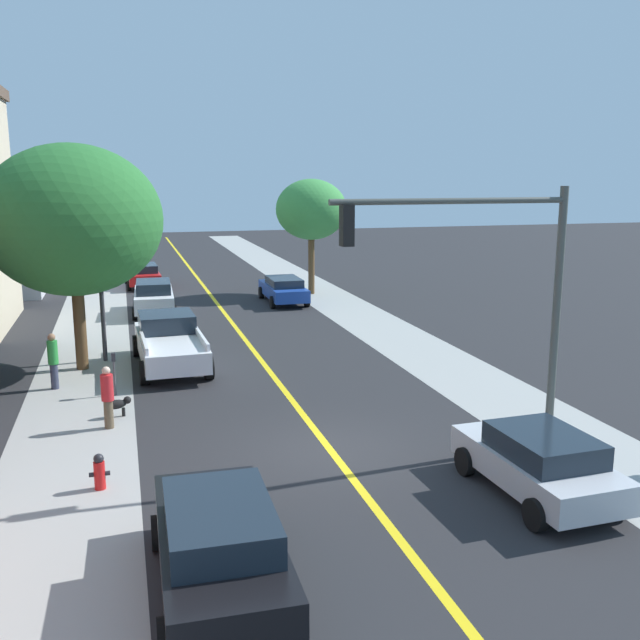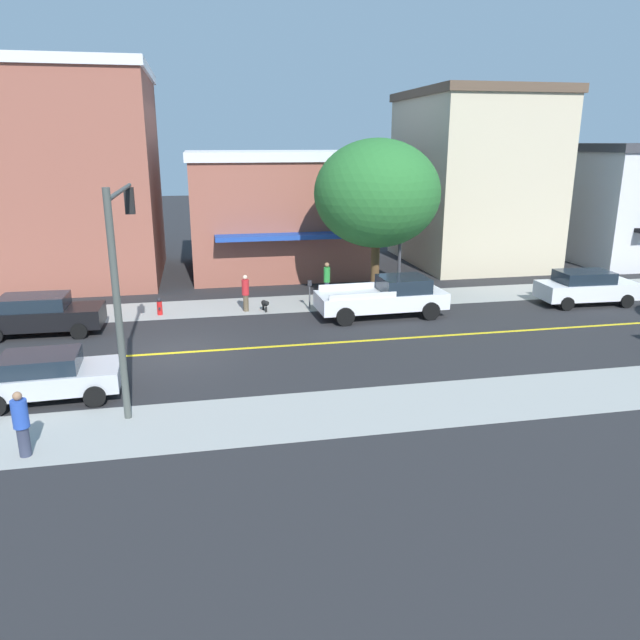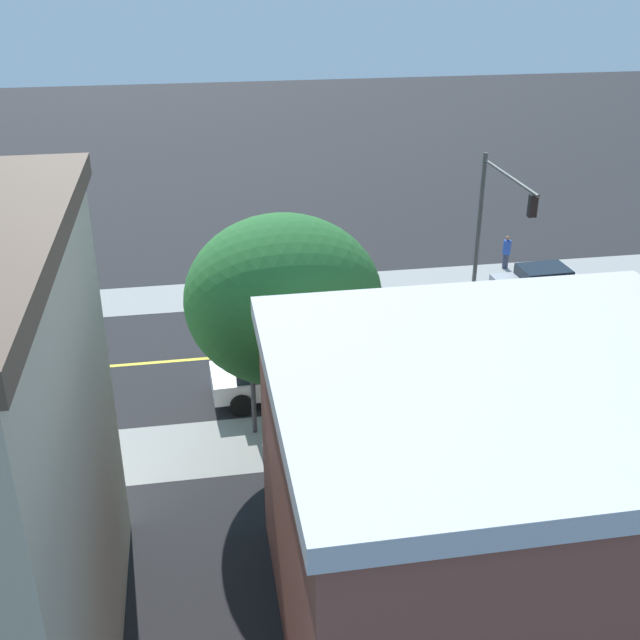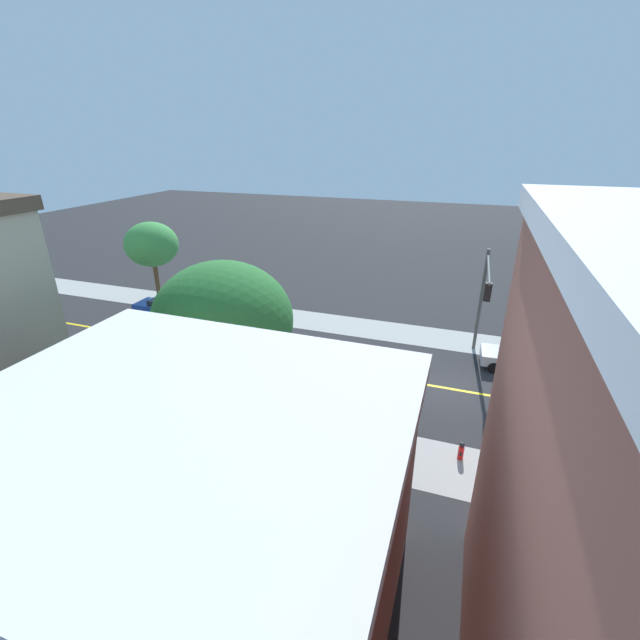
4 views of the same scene
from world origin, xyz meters
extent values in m
plane|color=#262628|center=(0.00, 0.00, 0.00)|extent=(140.00, 140.00, 0.00)
cube|color=#9E9E99|center=(-6.20, 0.00, 0.00)|extent=(3.19, 126.00, 0.01)
cube|color=#9E9E99|center=(6.20, 0.00, 0.00)|extent=(3.19, 126.00, 0.01)
cube|color=yellow|center=(0.00, 0.00, 0.00)|extent=(0.20, 126.00, 0.00)
cube|color=#935142|center=(-14.62, -5.68, 5.48)|extent=(10.27, 9.00, 10.95)
cube|color=silver|center=(-14.62, -5.68, 11.20)|extent=(10.57, 9.30, 0.50)
cube|color=#935142|center=(-14.62, 5.63, 3.26)|extent=(8.74, 9.93, 6.52)
cube|color=silver|center=(-14.62, 5.63, 6.77)|extent=(9.04, 10.23, 0.50)
cube|color=#1E429E|center=(-9.64, 5.63, 2.75)|extent=(1.21, 7.54, 0.24)
cube|color=beige|center=(-14.62, 18.21, 5.05)|extent=(9.93, 7.71, 10.10)
cube|color=brown|center=(-14.62, 18.21, 10.35)|extent=(10.23, 8.01, 0.50)
cube|color=silver|center=(-14.62, 29.81, 3.48)|extent=(11.14, 10.28, 6.95)
cube|color=#38383D|center=(-14.62, 29.81, 7.20)|extent=(11.44, 10.58, 0.50)
cylinder|color=brown|center=(-6.25, 9.47, 1.47)|extent=(0.41, 0.41, 2.94)
ellipsoid|color=#286B2D|center=(-6.25, 9.47, 5.19)|extent=(6.00, 6.00, 5.10)
cylinder|color=red|center=(-5.44, -0.87, 0.31)|extent=(0.24, 0.24, 0.63)
sphere|color=#232328|center=(-5.44, -0.87, 0.70)|extent=(0.22, 0.22, 0.22)
cylinder|color=#232328|center=(-5.61, -0.87, 0.34)|extent=(0.10, 0.10, 0.10)
cylinder|color=#232328|center=(-5.27, -0.87, 0.34)|extent=(0.10, 0.10, 0.10)
cylinder|color=#4C4C51|center=(-5.14, 5.99, 0.55)|extent=(0.07, 0.07, 1.10)
cube|color=#2D2D33|center=(-5.14, 5.99, 1.23)|extent=(0.12, 0.18, 0.26)
cylinder|color=#474C47|center=(5.39, -1.21, 3.22)|extent=(0.20, 0.20, 6.43)
cylinder|color=#474C47|center=(2.51, -1.21, 6.11)|extent=(5.77, 0.14, 0.14)
cube|color=black|center=(0.02, -1.21, 5.61)|extent=(0.26, 0.32, 0.90)
sphere|color=red|center=(0.02, -1.21, 5.91)|extent=(0.20, 0.20, 0.20)
sphere|color=yellow|center=(0.02, -1.21, 5.61)|extent=(0.20, 0.20, 0.20)
sphere|color=green|center=(0.02, -1.21, 5.31)|extent=(0.20, 0.20, 0.20)
cylinder|color=#38383D|center=(-5.50, 10.45, 2.82)|extent=(0.16, 0.16, 5.64)
ellipsoid|color=silver|center=(-5.50, 10.45, 5.79)|extent=(0.70, 0.36, 0.24)
cube|color=#B7BABF|center=(3.52, -3.63, 0.63)|extent=(2.03, 4.18, 0.63)
cube|color=#19232D|center=(3.53, -3.83, 1.19)|extent=(1.73, 2.28, 0.50)
cylinder|color=black|center=(2.53, -2.31, 0.32)|extent=(0.25, 0.65, 0.64)
cylinder|color=black|center=(4.39, -2.24, 0.32)|extent=(0.25, 0.65, 0.64)
cylinder|color=black|center=(2.64, -5.02, 0.32)|extent=(0.25, 0.65, 0.64)
cube|color=silver|center=(-3.33, 19.22, 0.71)|extent=(1.99, 4.69, 0.77)
cube|color=#19232D|center=(-3.34, 18.99, 1.36)|extent=(1.69, 2.55, 0.54)
cylinder|color=black|center=(-4.18, 20.78, 0.32)|extent=(0.24, 0.65, 0.64)
cylinder|color=black|center=(-2.36, 20.71, 0.32)|extent=(0.24, 0.65, 0.64)
cylinder|color=black|center=(-4.29, 17.73, 0.32)|extent=(0.24, 0.65, 0.64)
cylinder|color=black|center=(-2.48, 17.66, 0.32)|extent=(0.24, 0.65, 0.64)
cube|color=black|center=(-3.46, -5.38, 0.70)|extent=(1.97, 4.77, 0.77)
cube|color=#19232D|center=(-3.46, -5.61, 1.35)|extent=(1.70, 2.59, 0.53)
cylinder|color=black|center=(-4.37, -3.79, 0.32)|extent=(0.23, 0.64, 0.64)
cylinder|color=black|center=(-2.49, -3.83, 0.32)|extent=(0.23, 0.64, 0.64)
cylinder|color=black|center=(-4.42, -6.92, 0.32)|extent=(0.23, 0.64, 0.64)
cube|color=silver|center=(-3.25, 8.89, 0.76)|extent=(2.28, 5.81, 0.72)
cube|color=#19232D|center=(-3.29, 9.92, 1.43)|extent=(1.99, 2.13, 0.63)
cube|color=silver|center=(-4.18, 7.71, 1.24)|extent=(0.20, 2.99, 0.24)
cube|color=silver|center=(-2.25, 7.77, 1.24)|extent=(0.20, 2.99, 0.24)
cylinder|color=black|center=(-4.36, 10.80, 0.40)|extent=(0.31, 0.81, 0.80)
cylinder|color=black|center=(-2.28, 10.87, 0.40)|extent=(0.31, 0.81, 0.80)
cylinder|color=black|center=(-4.23, 6.90, 0.40)|extent=(0.31, 0.81, 0.80)
cylinder|color=black|center=(-2.14, 6.97, 0.40)|extent=(0.31, 0.81, 0.80)
cylinder|color=brown|center=(-5.29, 3.02, 0.39)|extent=(0.25, 0.25, 0.78)
cylinder|color=red|center=(-5.29, 3.02, 1.14)|extent=(0.33, 0.33, 0.71)
sphere|color=beige|center=(-5.29, 3.02, 1.60)|extent=(0.22, 0.22, 0.22)
cylinder|color=#33384C|center=(-6.99, 7.20, 0.41)|extent=(0.24, 0.24, 0.82)
cylinder|color=#288C38|center=(-6.99, 7.20, 1.20)|extent=(0.32, 0.32, 0.75)
sphere|color=#936B4C|center=(-6.99, 7.20, 1.69)|extent=(0.23, 0.23, 0.23)
cylinder|color=#33384C|center=(7.15, -3.50, 0.39)|extent=(0.29, 0.29, 0.79)
cylinder|color=#284CB2|center=(7.15, -3.50, 1.14)|extent=(0.39, 0.39, 0.72)
sphere|color=#936B4C|center=(7.15, -3.50, 1.61)|extent=(0.22, 0.22, 0.22)
ellipsoid|color=black|center=(-5.12, 3.86, 0.38)|extent=(0.65, 0.39, 0.27)
sphere|color=black|center=(-4.79, 3.93, 0.46)|extent=(0.21, 0.21, 0.21)
cylinder|color=black|center=(-4.91, 3.91, 0.12)|extent=(0.09, 0.09, 0.24)
cylinder|color=black|center=(-5.33, 3.82, 0.12)|extent=(0.09, 0.09, 0.24)
camera|label=1|loc=(-4.72, -16.01, 6.70)|focal=39.95mm
camera|label=2|loc=(21.93, 1.05, 7.55)|focal=34.05mm
camera|label=3|loc=(-27.69, 12.01, 14.82)|focal=43.82mm
camera|label=4|loc=(-20.95, 0.00, 12.54)|focal=24.27mm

